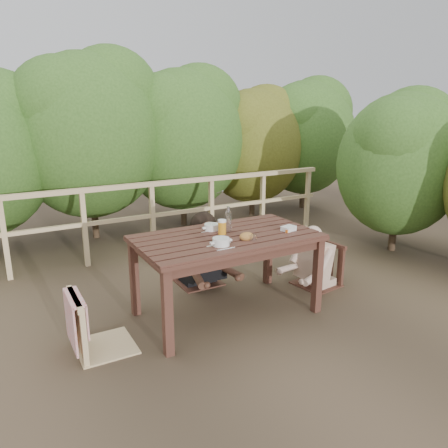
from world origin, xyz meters
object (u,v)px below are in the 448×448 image
soup_near (221,243)px  soup_far (212,228)px  chair_right (318,247)px  bread_roll (247,237)px  beer_glass (222,228)px  bottle (228,220)px  chair_left (101,294)px  diner_right (321,235)px  butter_tub (289,229)px  chair_far (198,243)px  tumbler (254,239)px  table (227,276)px  woman (197,227)px

soup_near → soup_far: 0.49m
chair_right → bread_roll: 1.23m
soup_far → beer_glass: beer_glass is taller
soup_far → bottle: bearing=-42.1°
bread_roll → beer_glass: size_ratio=0.90×
chair_left → bottle: size_ratio=3.75×
bread_roll → beer_glass: beer_glass is taller
diner_right → butter_tub: (-0.66, -0.25, 0.23)m
chair_far → tumbler: 1.13m
chair_left → chair_far: bearing=-56.3°
chair_far → soup_far: 0.70m
table → bottle: 0.54m
table → bread_roll: bearing=-64.9°
table → tumbler: size_ratio=24.16×
soup_near → tumbler: 0.32m
chair_left → beer_glass: size_ratio=6.33×
diner_right → bottle: 1.23m
woman → bread_roll: size_ratio=9.52×
soup_near → butter_tub: 0.80m
soup_near → chair_left: bearing=168.8°
table → bread_roll: bread_roll is taller
beer_glass → soup_near: bearing=-120.9°
diner_right → tumbler: 1.22m
beer_glass → butter_tub: (0.62, -0.22, -0.05)m
soup_near → tumbler: (0.32, -0.03, -0.01)m
table → bottle: bearing=53.3°
table → bread_roll: size_ratio=12.23×
chair_far → chair_right: size_ratio=1.06×
chair_left → chair_far: (1.30, 0.85, -0.01)m
woman → butter_tub: size_ratio=9.44×
woman → beer_glass: (-0.11, -0.78, 0.20)m
tumbler → butter_tub: size_ratio=0.50×
chair_right → bread_roll: (-1.14, -0.28, 0.37)m
diner_right → beer_glass: bearing=84.6°
table → chair_left: size_ratio=1.73×
soup_near → diner_right: bearing=12.6°
woman → chair_left: bearing=33.9°
table → bottle: size_ratio=6.50×
chair_far → soup_near: size_ratio=3.79×
table → woman: woman is taller
table → diner_right: (1.26, 0.08, 0.20)m
soup_far → beer_glass: (0.02, -0.17, 0.04)m
woman → soup_far: 0.64m
chair_right → woman: woman is taller
soup_near → butter_tub: bearing=5.4°
chair_far → beer_glass: chair_far is taller
bottle → tumbler: size_ratio=3.72×
beer_glass → bottle: bearing=28.9°
bottle → butter_tub: (0.52, -0.28, -0.10)m
soup_far → bread_roll: size_ratio=1.71×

